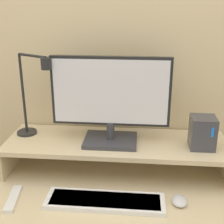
{
  "coord_description": "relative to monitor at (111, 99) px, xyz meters",
  "views": [
    {
      "loc": [
        0.1,
        -0.86,
        1.5
      ],
      "look_at": [
        -0.01,
        0.33,
        1.06
      ],
      "focal_mm": 50.0,
      "sensor_mm": 36.0,
      "label": 1
    }
  ],
  "objects": [
    {
      "name": "wall_back",
      "position": [
        0.03,
        0.21,
        0.17
      ],
      "size": [
        6.0,
        0.05,
        2.5
      ],
      "color": "beige",
      "rests_on": "ground_plane"
    },
    {
      "name": "monitor_shelf",
      "position": [
        0.03,
        0.01,
        -0.23
      ],
      "size": [
        1.02,
        0.32,
        0.15
      ],
      "color": "beige",
      "rests_on": "desk"
    },
    {
      "name": "monitor",
      "position": [
        0.0,
        0.0,
        0.0
      ],
      "size": [
        0.52,
        0.18,
        0.39
      ],
      "color": "#38383D",
      "rests_on": "monitor_shelf"
    },
    {
      "name": "desk_lamp",
      "position": [
        -0.36,
        0.03,
        -0.0
      ],
      "size": [
        0.21,
        0.14,
        0.39
      ],
      "color": "black",
      "rests_on": "monitor_shelf"
    },
    {
      "name": "router_dock",
      "position": [
        0.4,
        -0.02,
        -0.13
      ],
      "size": [
        0.11,
        0.1,
        0.14
      ],
      "color": "#3D3D42",
      "rests_on": "monitor_shelf"
    },
    {
      "name": "keyboard",
      "position": [
        0.0,
        -0.25,
        -0.34
      ],
      "size": [
        0.48,
        0.13,
        0.02
      ],
      "color": "white",
      "rests_on": "desk"
    },
    {
      "name": "mouse",
      "position": [
        0.3,
        -0.23,
        -0.34
      ],
      "size": [
        0.06,
        0.08,
        0.03
      ],
      "color": "silver",
      "rests_on": "desk"
    },
    {
      "name": "remote_control",
      "position": [
        -0.37,
        -0.27,
        -0.35
      ],
      "size": [
        0.06,
        0.17,
        0.02
      ],
      "color": "white",
      "rests_on": "desk"
    }
  ]
}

